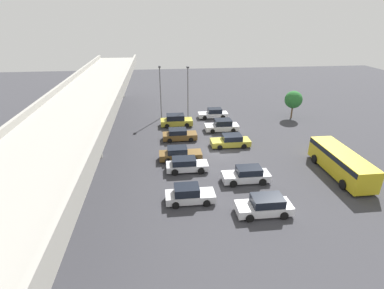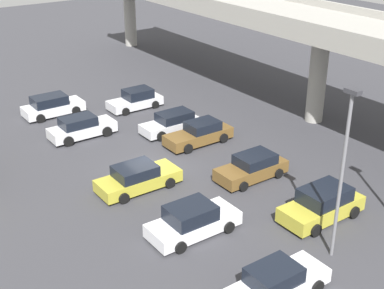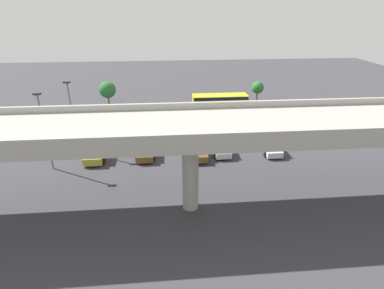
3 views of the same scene
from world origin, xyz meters
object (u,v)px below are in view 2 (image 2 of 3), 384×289
Objects in this scene: parked_car_1 at (136,100)px; parked_car_9 at (277,283)px; parked_car_6 at (252,167)px; lamp_post_mid_lot at (343,164)px; parked_car_4 at (199,134)px; parked_car_7 at (193,221)px; parked_car_0 at (52,106)px; parked_car_8 at (322,204)px; parked_car_2 at (81,127)px; parked_car_5 at (138,178)px; parked_car_3 at (172,123)px.

parked_car_1 is 23.65m from parked_car_9.
parked_car_6 is 0.54× the size of lamp_post_mid_lot.
parked_car_4 is 10.90m from parked_car_7.
parked_car_0 is at bearing -171.13° from lamp_post_mid_lot.
lamp_post_mid_lot reaches higher than parked_car_7.
parked_car_8 is at bearing 88.25° from parked_car_4.
parked_car_1 is 0.93× the size of parked_car_2.
parked_car_7 is 0.57× the size of lamp_post_mid_lot.
parked_car_7 is at bearing -90.55° from parked_car_5.
parked_car_5 is 1.03× the size of parked_car_7.
parked_car_6 is at bearing -24.21° from parked_car_5.
parked_car_6 is 6.85m from parked_car_7.
parked_car_1 reaches higher than parked_car_4.
parked_car_1 is at bearing -92.91° from parked_car_3.
parked_car_0 is at bearing 88.59° from parked_car_7.
parked_car_9 reaches higher than parked_car_3.
parked_car_7 is (19.39, -0.48, -0.02)m from parked_car_0.
lamp_post_mid_lot reaches higher than parked_car_6.
parked_car_2 is at bearing -89.63° from parked_car_0.
parked_car_2 is (2.79, -5.98, 0.02)m from parked_car_1.
parked_car_3 is at bearing -89.43° from parked_car_6.
parked_car_5 is 12.27m from lamp_post_mid_lot.
parked_car_9 is (8.54, -6.10, -0.01)m from parked_car_6.
parked_car_8 is at bearing -23.28° from parked_car_7.
parked_car_3 is at bearing 173.50° from lamp_post_mid_lot.
parked_car_0 is 25.21m from parked_car_9.
parked_car_0 reaches higher than parked_car_5.
parked_car_2 is 0.99× the size of parked_car_7.
parked_car_0 is at bearing 88.25° from parked_car_5.
lamp_post_mid_lot is (16.53, -1.88, 4.09)m from parked_car_3.
parked_car_9 is (14.43, -6.49, -0.01)m from parked_car_4.
parked_car_9 is 0.57× the size of lamp_post_mid_lot.
parked_car_2 is 20.01m from parked_car_9.
parked_car_4 is 1.01× the size of parked_car_7.
parked_car_2 is (5.20, 0.03, -0.02)m from parked_car_0.
lamp_post_mid_lot is at bearing 76.08° from parked_car_6.
parked_car_8 is (8.25, 6.28, 0.12)m from parked_car_5.
parked_car_8 is (5.45, 0.04, 0.11)m from parked_car_6.
parked_car_6 is (2.80, 6.23, 0.00)m from parked_car_5.
parked_car_2 is 1.05× the size of parked_car_6.
parked_car_2 is at bearing -26.83° from parked_car_3.
parked_car_1 is at bearing 74.54° from parked_car_9.
parked_car_4 is 1.08× the size of parked_car_6.
parked_car_9 reaches higher than parked_car_5.
parked_car_6 is (11.46, 5.78, -0.03)m from parked_car_2.
parked_car_4 is 0.98× the size of parked_car_5.
parked_car_2 is 1.00× the size of parked_car_8.
lamp_post_mid_lot reaches higher than parked_car_3.
parked_car_4 is 5.90m from parked_car_6.
parked_car_6 is at bearing 166.08° from lamp_post_mid_lot.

